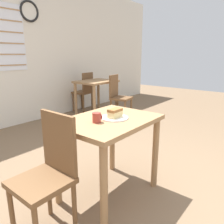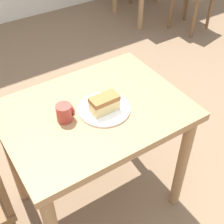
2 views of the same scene
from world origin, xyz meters
The scene contains 9 objects.
ground_plane centered at (0.00, 0.00, 0.00)m, with size 14.00×14.00×0.00m, color #7A6047.
dining_table_near centered at (0.03, 0.27, 0.62)m, with size 0.87×0.65×0.76m.
dining_table_far centered at (1.99, 2.25, 0.62)m, with size 0.81×0.64×0.77m.
chair_near_window centered at (-0.59, 0.32, 0.49)m, with size 0.37×0.37×0.91m.
chair_far_corner centered at (2.11, 1.74, 0.49)m, with size 0.44×0.44×0.91m.
chair_far_opposite centered at (2.12, 2.75, 0.49)m, with size 0.41×0.41×0.91m.
plate centered at (0.07, 0.24, 0.76)m, with size 0.25×0.25×0.01m.
cake_slice centered at (0.06, 0.23, 0.81)m, with size 0.13×0.07×0.08m.
coffee_mug centered at (-0.11, 0.28, 0.80)m, with size 0.08×0.07×0.08m.
Camera 1 is at (-1.38, -0.91, 1.30)m, focal length 35.00 mm.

